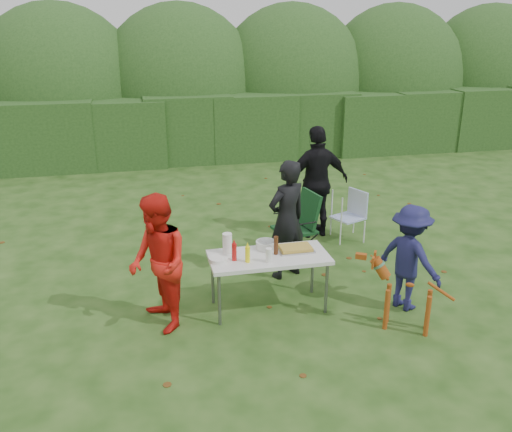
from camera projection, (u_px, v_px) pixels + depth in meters
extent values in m
plane|color=#1E4211|center=(255.00, 312.00, 6.93)|extent=(80.00, 80.00, 0.00)
cube|color=#23471C|center=(188.00, 129.00, 13.97)|extent=(22.00, 1.40, 1.70)
ellipsoid|color=#3D6628|center=(181.00, 91.00, 15.18)|extent=(20.00, 2.60, 3.20)
cube|color=silver|center=(269.00, 257.00, 6.79)|extent=(1.50, 0.70, 0.05)
cylinder|color=slate|center=(219.00, 300.00, 6.53)|extent=(0.04, 0.04, 0.69)
cylinder|color=slate|center=(326.00, 288.00, 6.80)|extent=(0.04, 0.04, 0.69)
cylinder|color=slate|center=(213.00, 279.00, 7.04)|extent=(0.04, 0.04, 0.69)
cylinder|color=slate|center=(312.00, 269.00, 7.32)|extent=(0.04, 0.04, 0.69)
imported|color=black|center=(287.00, 220.00, 7.63)|extent=(0.75, 0.64, 1.73)
imported|color=red|center=(158.00, 264.00, 6.33)|extent=(0.82, 0.95, 1.67)
imported|color=black|center=(317.00, 182.00, 9.07)|extent=(1.15, 0.56, 1.90)
imported|color=#1B1B4B|center=(409.00, 258.00, 6.83)|extent=(0.88, 1.03, 1.39)
cube|color=#B7B7BA|center=(296.00, 250.00, 6.93)|extent=(0.45, 0.30, 0.02)
cube|color=gold|center=(296.00, 248.00, 6.92)|extent=(0.40, 0.26, 0.04)
cylinder|color=#FFF210|center=(248.00, 254.00, 6.57)|extent=(0.06, 0.06, 0.20)
cylinder|color=#B51312|center=(234.00, 252.00, 6.61)|extent=(0.06, 0.06, 0.22)
cylinder|color=#47230F|center=(276.00, 245.00, 6.78)|extent=(0.06, 0.06, 0.24)
cylinder|color=white|center=(227.00, 243.00, 6.82)|extent=(0.12, 0.12, 0.26)
cylinder|color=white|center=(269.00, 255.00, 6.57)|extent=(0.08, 0.08, 0.18)
cylinder|color=silver|center=(266.00, 245.00, 6.98)|extent=(0.26, 0.26, 0.10)
cylinder|color=white|center=(219.00, 259.00, 6.62)|extent=(0.24, 0.24, 0.05)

